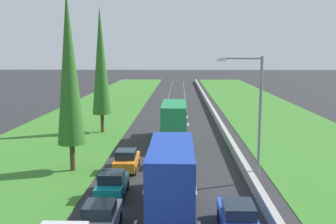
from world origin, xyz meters
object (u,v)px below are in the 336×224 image
object	(u,v)px
silver_hatchback_centre_lane	(172,156)
poplar_tree_third	(101,61)
silver_hatchback_left_lane	(101,218)
poplar_tree_second	(69,69)
orange_hatchback_left_lane	(127,160)
blue_box_truck_centre_lane	(172,175)
street_light_mast	(255,110)
green_box_truck_centre_lane	(174,121)
blue_sedan_right_lane	(238,218)
teal_hatchback_left_lane	(112,184)

from	to	relation	value
silver_hatchback_centre_lane	poplar_tree_third	xyz separation A→B (m)	(-8.45, 13.23, 7.44)
silver_hatchback_left_lane	poplar_tree_second	distance (m)	13.48
silver_hatchback_centre_lane	orange_hatchback_left_lane	xyz separation A→B (m)	(-3.58, -1.43, 0.00)
silver_hatchback_left_lane	orange_hatchback_left_lane	distance (m)	10.69
orange_hatchback_left_lane	poplar_tree_third	xyz separation A→B (m)	(-4.88, 14.66, 7.44)
blue_box_truck_centre_lane	silver_hatchback_centre_lane	bearing A→B (deg)	90.98
silver_hatchback_centre_lane	silver_hatchback_left_lane	distance (m)	12.60
blue_box_truck_centre_lane	street_light_mast	world-z (taller)	street_light_mast
silver_hatchback_left_lane	green_box_truck_centre_lane	bearing A→B (deg)	80.57
orange_hatchback_left_lane	street_light_mast	bearing A→B (deg)	-14.24
green_box_truck_centre_lane	street_light_mast	world-z (taller)	street_light_mast
blue_sedan_right_lane	poplar_tree_third	size ratio (longest dim) A/B	0.31
poplar_tree_second	poplar_tree_third	distance (m)	14.85
street_light_mast	silver_hatchback_left_lane	bearing A→B (deg)	-138.45
blue_box_truck_centre_lane	silver_hatchback_left_lane	bearing A→B (deg)	-140.03
blue_sedan_right_lane	silver_hatchback_centre_lane	bearing A→B (deg)	107.06
silver_hatchback_left_lane	teal_hatchback_left_lane	distance (m)	5.13
poplar_tree_second	street_light_mast	world-z (taller)	poplar_tree_second
street_light_mast	poplar_tree_second	bearing A→B (deg)	170.79
street_light_mast	poplar_tree_third	bearing A→B (deg)	130.10
blue_box_truck_centre_lane	poplar_tree_second	world-z (taller)	poplar_tree_second
green_box_truck_centre_lane	poplar_tree_second	size ratio (longest dim) A/B	0.67
blue_sedan_right_lane	silver_hatchback_left_lane	bearing A→B (deg)	-177.85
silver_hatchback_left_lane	silver_hatchback_centre_lane	bearing A→B (deg)	74.23
blue_sedan_right_lane	poplar_tree_second	size ratio (longest dim) A/B	0.32
silver_hatchback_centre_lane	poplar_tree_second	world-z (taller)	poplar_tree_second
blue_box_truck_centre_lane	teal_hatchback_left_lane	xyz separation A→B (m)	(-3.87, 2.12, -1.35)
silver_hatchback_centre_lane	poplar_tree_second	distance (m)	10.75
silver_hatchback_left_lane	orange_hatchback_left_lane	bearing A→B (deg)	90.82
silver_hatchback_centre_lane	silver_hatchback_left_lane	size ratio (longest dim) A/B	1.00
blue_sedan_right_lane	poplar_tree_third	xyz separation A→B (m)	(-12.09, 25.09, 7.47)
poplar_tree_second	poplar_tree_third	world-z (taller)	poplar_tree_third
blue_sedan_right_lane	blue_box_truck_centre_lane	world-z (taller)	blue_box_truck_centre_lane
orange_hatchback_left_lane	teal_hatchback_left_lane	bearing A→B (deg)	-91.41
green_box_truck_centre_lane	poplar_tree_second	world-z (taller)	poplar_tree_second
teal_hatchback_left_lane	orange_hatchback_left_lane	distance (m)	5.58
blue_sedan_right_lane	blue_box_truck_centre_lane	distance (m)	4.64
orange_hatchback_left_lane	blue_sedan_right_lane	bearing A→B (deg)	-55.32
blue_box_truck_centre_lane	teal_hatchback_left_lane	bearing A→B (deg)	151.29
teal_hatchback_left_lane	street_light_mast	size ratio (longest dim) A/B	0.43
poplar_tree_second	street_light_mast	distance (m)	14.20
orange_hatchback_left_lane	poplar_tree_third	world-z (taller)	poplar_tree_third
poplar_tree_third	teal_hatchback_left_lane	bearing A→B (deg)	-76.81
silver_hatchback_left_lane	poplar_tree_second	world-z (taller)	poplar_tree_second
poplar_tree_second	poplar_tree_third	size ratio (longest dim) A/B	0.97
blue_sedan_right_lane	silver_hatchback_left_lane	world-z (taller)	silver_hatchback_left_lane
orange_hatchback_left_lane	poplar_tree_second	bearing A→B (deg)	-177.57
blue_box_truck_centre_lane	orange_hatchback_left_lane	bearing A→B (deg)	115.88
poplar_tree_second	blue_sedan_right_lane	bearing A→B (deg)	-41.80
silver_hatchback_left_lane	poplar_tree_third	size ratio (longest dim) A/B	0.27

